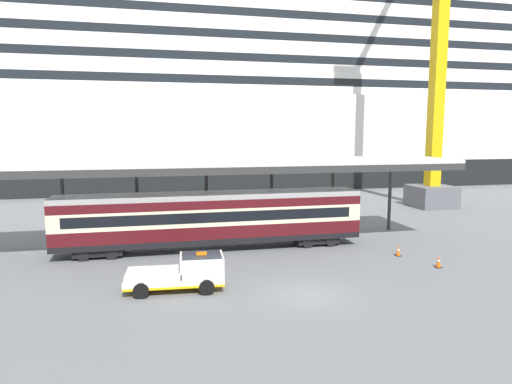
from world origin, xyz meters
TOP-DOWN VIEW (x-y plane):
  - ground_plane at (0.00, 0.00)m, footprint 400.00×400.00m
  - cruise_ship at (18.36, 52.70)m, footprint 127.30×25.13m
  - platform_canopy at (-3.60, 10.79)m, footprint 36.77×6.39m
  - train_carriage at (-3.60, 10.31)m, footprint 21.50×2.81m
  - service_truck at (-6.13, 2.33)m, footprint 5.32×2.51m
  - traffic_cone_near at (9.60, 2.82)m, footprint 0.36×0.36m
  - traffic_cone_mid at (8.56, 5.81)m, footprint 0.36×0.36m
  - dockside_crane at (23.22, 23.46)m, footprint 12.25×4.40m

SIDE VIEW (x-z plane):
  - ground_plane at x=0.00m, z-range 0.00..0.00m
  - traffic_cone_mid at x=8.56m, z-range -0.01..0.73m
  - traffic_cone_near at x=9.60m, z-range -0.01..0.77m
  - service_truck at x=-6.13m, z-range -0.02..2.00m
  - train_carriage at x=-3.60m, z-range 0.25..4.36m
  - platform_canopy at x=-3.60m, z-range 2.87..9.23m
  - cruise_ship at x=18.36m, z-range -5.63..32.52m
  - dockside_crane at x=23.22m, z-range -9.99..44.25m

